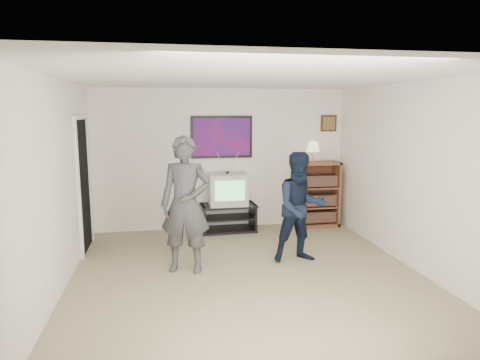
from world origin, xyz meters
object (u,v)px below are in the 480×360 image
object	(u,v)px
bookshelf	(318,194)
person_tall	(186,204)
person_short	(301,207)
media_stand	(228,217)
crt_television	(228,189)

from	to	relation	value
bookshelf	person_tall	world-z (taller)	person_tall
person_short	media_stand	bearing A→B (deg)	111.61
crt_television	person_tall	distance (m)	1.97
bookshelf	person_tall	xyz separation A→B (m)	(-2.53, -1.83, 0.31)
crt_television	person_short	size ratio (longest dim) A/B	0.42
media_stand	person_short	world-z (taller)	person_short
media_stand	person_tall	size ratio (longest dim) A/B	0.54
person_tall	person_short	world-z (taller)	person_tall
media_stand	crt_television	size ratio (longest dim) A/B	1.50
person_tall	person_short	distance (m)	1.61
media_stand	bookshelf	bearing A→B (deg)	-0.32
crt_television	person_tall	xyz separation A→B (m)	(-0.83, -1.78, 0.15)
person_tall	media_stand	bearing A→B (deg)	79.38
crt_television	bookshelf	bearing A→B (deg)	2.41
crt_television	bookshelf	world-z (taller)	bookshelf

